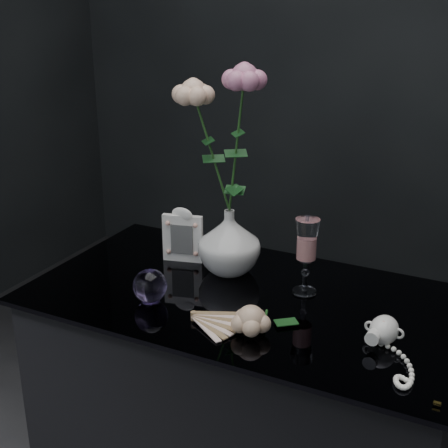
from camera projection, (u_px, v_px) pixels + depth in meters
The scene contains 9 objects.
table at pixel (245, 424), 1.65m from camera, with size 1.05×0.58×0.76m.
vase at pixel (229, 241), 1.61m from camera, with size 0.16×0.16×0.17m, color white.
wine_glass at pixel (306, 257), 1.49m from camera, with size 0.06×0.06×0.19m, color white, non-canonical shape.
picture_frame at pixel (183, 235), 1.68m from camera, with size 0.11×0.09×0.15m, color white, non-canonical shape.
paperweight at pixel (150, 286), 1.47m from camera, with size 0.08×0.08×0.08m, color #9E81D2, non-canonical shape.
paper_fan at pixel (194, 315), 1.39m from camera, with size 0.23×0.18×0.02m, color #F5E6C4, non-canonical shape.
loose_rose at pixel (251, 320), 1.33m from camera, with size 0.15×0.19×0.06m, color #DEB48F, non-canonical shape.
pearl_jar at pixel (384, 329), 1.30m from camera, with size 0.21×0.22×0.06m, color white, non-canonical shape.
roses at pixel (223, 133), 1.51m from camera, with size 0.21×0.12×0.42m.
Camera 1 is at (0.56, -1.19, 1.46)m, focal length 50.00 mm.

